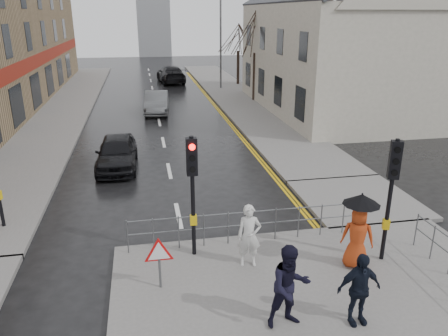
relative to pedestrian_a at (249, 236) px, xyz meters
name	(u,v)px	position (x,y,z in m)	size (l,w,h in m)	color
ground	(188,263)	(-1.56, 0.60, -0.99)	(120.00, 120.00, 0.00)	black
near_pavement	(347,333)	(1.44, -2.90, -0.92)	(10.00, 9.00, 0.14)	#605E5B
left_pavement	(66,105)	(-8.06, 23.60, -0.92)	(4.00, 44.00, 0.14)	#605E5B
right_pavement	(233,94)	(4.94, 25.60, -0.92)	(4.00, 40.00, 0.14)	#605E5B
pavement_bridge_right	(357,199)	(4.94, 3.60, -0.92)	(4.00, 4.20, 0.14)	#605E5B
building_right_cream	(336,39)	(10.44, 18.60, 3.79)	(9.00, 16.40, 10.10)	beige
traffic_signal_near_left	(192,176)	(-1.36, 0.79, 1.47)	(0.28, 0.27, 3.40)	black
traffic_signal_near_right	(392,180)	(3.64, -0.41, 1.47)	(0.34, 0.33, 3.40)	black
guard_railing_front	(252,219)	(0.39, 1.20, -0.13)	(7.14, 0.04, 1.00)	#595B5E
warning_sign	(159,255)	(-2.36, -0.61, 0.05)	(0.80, 0.07, 1.35)	#595B5E
street_lamp	(219,34)	(4.26, 28.60, 3.71)	(1.83, 0.25, 8.00)	#595B5E
tree_near	(255,32)	(5.94, 22.60, 4.14)	(2.40, 2.40, 6.58)	#2F211A
tree_far	(238,36)	(6.44, 30.60, 3.43)	(2.40, 2.40, 5.64)	#2F211A
pedestrian_a	(249,236)	(0.00, 0.00, 0.00)	(0.62, 0.41, 1.71)	silver
pedestrian_b	(290,287)	(0.27, -2.47, 0.09)	(0.92, 0.71, 1.88)	black
pedestrian_with_umbrella	(359,228)	(2.75, -0.59, 0.27)	(1.00, 0.96, 2.06)	#A83713
pedestrian_d	(359,289)	(1.73, -2.67, -0.02)	(0.98, 0.41, 1.67)	black
car_parked	(117,152)	(-3.76, 8.94, -0.28)	(1.69, 4.19, 1.43)	black
car_mid	(157,102)	(-1.58, 19.91, -0.28)	(1.51, 4.34, 1.43)	#4D5053
car_far	(171,74)	(0.37, 33.41, -0.19)	(2.23, 5.50, 1.60)	black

